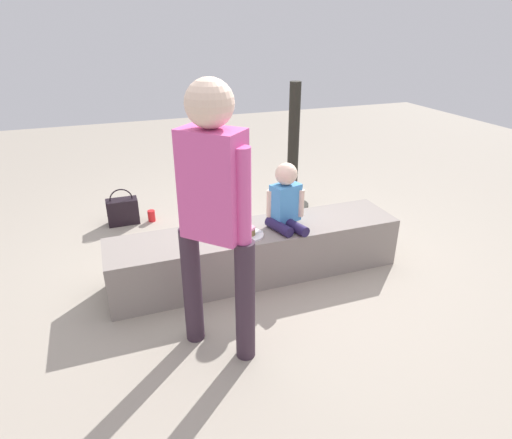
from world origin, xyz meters
name	(u,v)px	position (x,y,z in m)	size (l,w,h in m)	color
ground_plane	(257,274)	(0.00, 0.00, 0.00)	(12.00, 12.00, 0.00)	#A09586
concrete_ledge	(257,252)	(0.00, 0.00, 0.19)	(2.19, 0.47, 0.39)	gray
child_seated	(286,200)	(0.22, -0.02, 0.60)	(0.29, 0.34, 0.48)	#241B46
adult_standing	(214,202)	(-0.49, -0.69, 0.94)	(0.36, 0.36, 1.56)	#372634
cake_plate	(248,233)	(-0.09, -0.08, 0.41)	(0.22, 0.22, 0.07)	white
gift_bag	(200,213)	(-0.23, 0.92, 0.16)	(0.23, 0.09, 0.36)	#B259BF
railing_post	(293,162)	(0.79, 1.11, 0.49)	(0.36, 0.36, 1.27)	black
water_bottle_near_gift	(317,219)	(0.82, 0.58, 0.09)	(0.07, 0.07, 0.19)	silver
party_cup_red	(152,216)	(-0.64, 1.26, 0.05)	(0.07, 0.07, 0.11)	red
cake_box_white	(165,250)	(-0.62, 0.53, 0.05)	(0.27, 0.29, 0.11)	white
handbag_black_leather	(123,211)	(-0.89, 1.30, 0.13)	(0.29, 0.15, 0.35)	black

